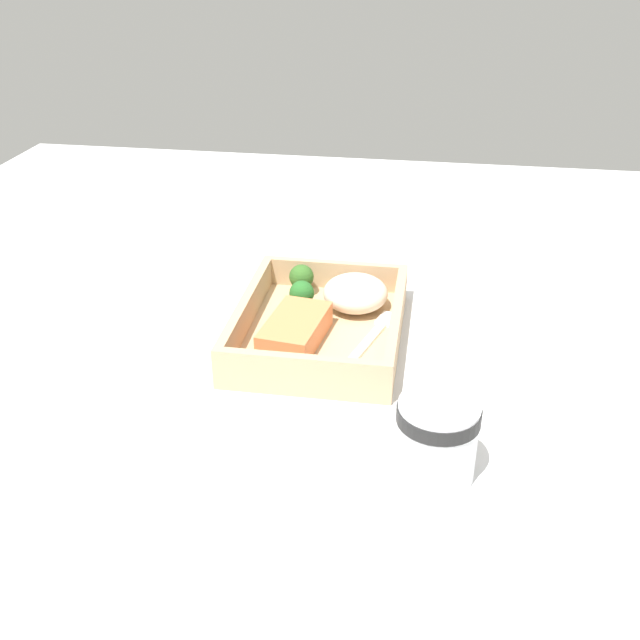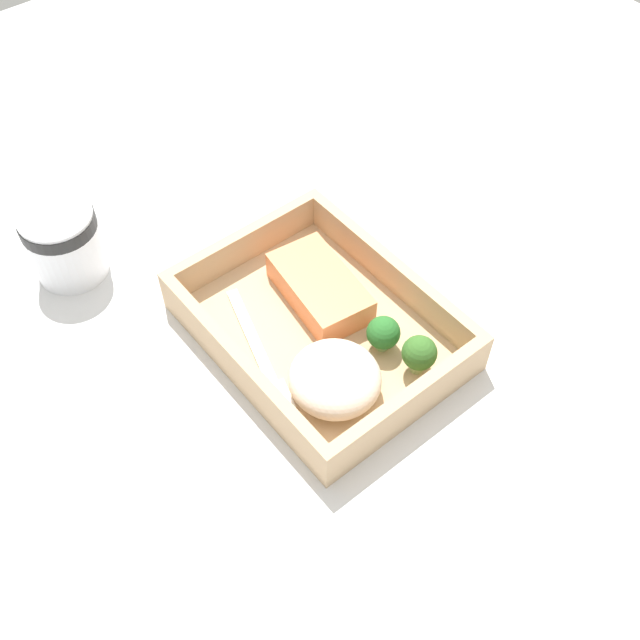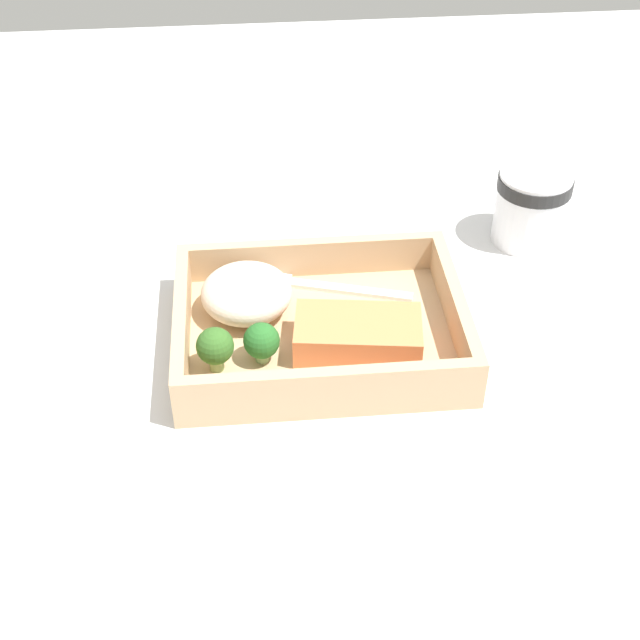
# 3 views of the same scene
# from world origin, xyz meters

# --- Properties ---
(ground_plane) EXTENTS (1.60, 1.60, 0.02)m
(ground_plane) POSITION_xyz_m (0.00, 0.00, -0.01)
(ground_plane) COLOR silver
(takeout_tray) EXTENTS (0.27, 0.20, 0.01)m
(takeout_tray) POSITION_xyz_m (0.00, 0.00, 0.01)
(takeout_tray) COLOR tan
(takeout_tray) RESTS_ON ground_plane
(tray_rim) EXTENTS (0.27, 0.20, 0.04)m
(tray_rim) POSITION_xyz_m (0.00, 0.00, 0.03)
(tray_rim) COLOR tan
(tray_rim) RESTS_ON takeout_tray
(salmon_fillet) EXTENTS (0.12, 0.08, 0.03)m
(salmon_fillet) POSITION_xyz_m (-0.03, 0.03, 0.03)
(salmon_fillet) COLOR #F1844E
(salmon_fillet) RESTS_ON takeout_tray
(mashed_potatoes) EXTENTS (0.09, 0.09, 0.05)m
(mashed_potatoes) POSITION_xyz_m (0.07, -0.04, 0.03)
(mashed_potatoes) COLOR beige
(mashed_potatoes) RESTS_ON takeout_tray
(broccoli_floret_1) EXTENTS (0.03, 0.03, 0.04)m
(broccoli_floret_1) POSITION_xyz_m (0.10, 0.04, 0.04)
(broccoli_floret_1) COLOR #88A05F
(broccoli_floret_1) RESTS_ON takeout_tray
(broccoli_floret_2) EXTENTS (0.03, 0.03, 0.04)m
(broccoli_floret_2) POSITION_xyz_m (0.06, 0.03, 0.03)
(broccoli_floret_2) COLOR #7EA368
(broccoli_floret_2) RESTS_ON takeout_tray
(fork) EXTENTS (0.16, 0.06, 0.00)m
(fork) POSITION_xyz_m (-0.01, -0.07, 0.01)
(fork) COLOR white
(fork) RESTS_ON takeout_tray
(paper_cup) EXTENTS (0.08, 0.08, 0.08)m
(paper_cup) POSITION_xyz_m (-0.24, -0.15, 0.05)
(paper_cup) COLOR white
(paper_cup) RESTS_ON ground_plane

